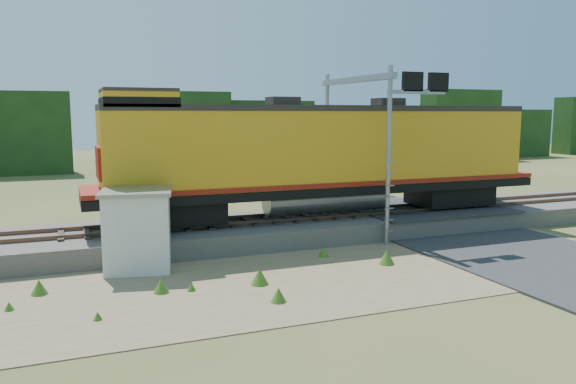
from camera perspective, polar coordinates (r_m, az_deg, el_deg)
name	(u,v)px	position (r m, az deg, el deg)	size (l,w,h in m)	color
ground	(356,274)	(18.78, 6.93, -8.27)	(140.00, 140.00, 0.00)	#475123
ballast	(289,228)	(23.96, 0.06, -3.67)	(70.00, 5.00, 0.80)	slate
rails	(289,217)	(23.87, 0.06, -2.54)	(70.00, 1.54, 0.16)	brown
dirt_shoulder	(294,276)	(18.38, 0.62, -8.52)	(26.00, 8.00, 0.03)	#8C7754
road	(507,248)	(23.37, 21.35, -5.30)	(7.00, 66.00, 0.86)	#38383A
tree_line_north	(163,137)	(54.54, -12.54, 5.51)	(130.00, 3.00, 6.50)	#173513
weed_clumps	(254,285)	(17.53, -3.48, -9.41)	(15.00, 6.20, 0.56)	#3E6A1E
locomotive	(320,154)	(24.11, 3.29, 3.87)	(20.07, 3.06, 5.18)	black
shed	(138,229)	(19.54, -15.01, -3.68)	(2.69, 2.69, 2.72)	silver
signal_gantry	(370,112)	(24.39, 8.34, 8.08)	(2.81, 6.20, 7.09)	gray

